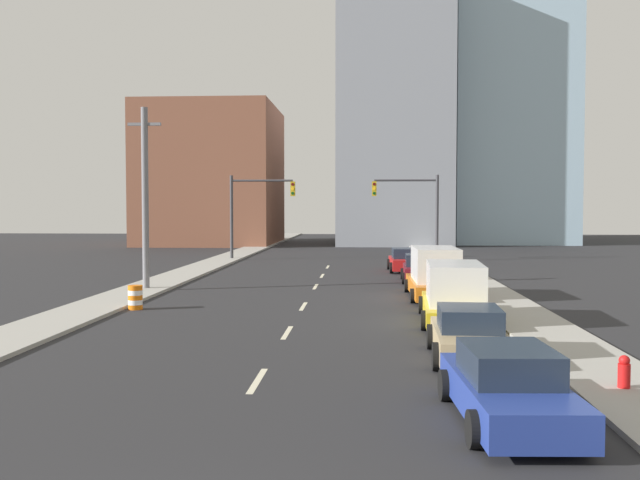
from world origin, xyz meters
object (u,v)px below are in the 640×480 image
at_px(sedan_blue, 508,388).
at_px(sedan_tan, 469,335).
at_px(traffic_barrel, 135,297).
at_px(sedan_maroon, 420,269).
at_px(traffic_signal_right, 418,205).
at_px(fire_hydrant, 624,375).
at_px(sedan_red, 406,261).
at_px(utility_pole_left_mid, 145,197).
at_px(box_truck_orange, 435,274).
at_px(traffic_signal_left, 250,205).
at_px(box_truck_yellow, 454,294).

relative_size(sedan_blue, sedan_tan, 1.08).
bearing_deg(traffic_barrel, sedan_maroon, 43.19).
distance_m(traffic_signal_right, sedan_tan, 35.28).
bearing_deg(fire_hydrant, sedan_maroon, 96.40).
height_order(fire_hydrant, sedan_blue, sedan_blue).
distance_m(sedan_blue, sedan_tan, 5.44).
distance_m(traffic_signal_right, sedan_maroon, 15.76).
bearing_deg(sedan_red, sedan_maroon, -87.38).
xyz_separation_m(utility_pole_left_mid, sedan_tan, (13.25, -14.84, -3.86)).
relative_size(fire_hydrant, sedan_tan, 0.19).
relative_size(sedan_tan, sedan_red, 0.95).
xyz_separation_m(traffic_signal_right, box_truck_orange, (-0.91, -22.25, -3.17)).
relative_size(utility_pole_left_mid, sedan_maroon, 2.00).
bearing_deg(traffic_barrel, box_truck_orange, 19.60).
distance_m(traffic_signal_right, utility_pole_left_mid, 24.91).
xyz_separation_m(traffic_signal_left, sedan_blue, (11.39, -40.51, -3.57)).
bearing_deg(traffic_barrel, traffic_signal_left, 89.45).
relative_size(traffic_signal_left, sedan_blue, 1.34).
height_order(utility_pole_left_mid, traffic_barrel, utility_pole_left_mid).
bearing_deg(sedan_maroon, sedan_tan, -89.17).
bearing_deg(box_truck_yellow, fire_hydrant, -72.03).
distance_m(sedan_blue, sedan_red, 31.36).
distance_m(traffic_signal_left, sedan_tan, 37.08).
distance_m(sedan_tan, sedan_red, 25.92).
bearing_deg(utility_pole_left_mid, sedan_red, 40.29).
bearing_deg(box_truck_orange, sedan_maroon, 90.48).
xyz_separation_m(sedan_blue, box_truck_yellow, (0.44, 11.50, 0.34)).
distance_m(traffic_signal_left, utility_pole_left_mid, 20.32).
height_order(fire_hydrant, box_truck_yellow, box_truck_yellow).
height_order(box_truck_yellow, sedan_red, box_truck_yellow).
distance_m(fire_hydrant, sedan_tan, 4.30).
height_order(sedan_tan, sedan_red, sedan_red).
xyz_separation_m(sedan_tan, sedan_red, (-0.18, 25.92, 0.02)).
distance_m(traffic_signal_left, sedan_red, 14.96).
relative_size(sedan_blue, sedan_red, 1.03).
relative_size(traffic_signal_left, box_truck_orange, 1.03).
distance_m(box_truck_yellow, sedan_red, 19.87).
relative_size(traffic_signal_left, traffic_signal_right, 1.00).
bearing_deg(box_truck_yellow, sedan_maroon, 93.71).
bearing_deg(sedan_maroon, sedan_blue, -89.19).
xyz_separation_m(traffic_barrel, sedan_maroon, (11.96, 11.23, 0.19)).
height_order(utility_pole_left_mid, fire_hydrant, utility_pole_left_mid).
relative_size(fire_hydrant, box_truck_yellow, 0.14).
xyz_separation_m(sedan_maroon, sedan_red, (-0.42, 6.16, -0.00)).
distance_m(traffic_signal_left, sedan_maroon, 19.60).
height_order(utility_pole_left_mid, box_truck_orange, utility_pole_left_mid).
bearing_deg(fire_hydrant, sedan_blue, -142.77).
relative_size(traffic_barrel, fire_hydrant, 1.14).
height_order(traffic_signal_right, box_truck_orange, traffic_signal_right).
relative_size(traffic_signal_right, utility_pole_left_mid, 0.73).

